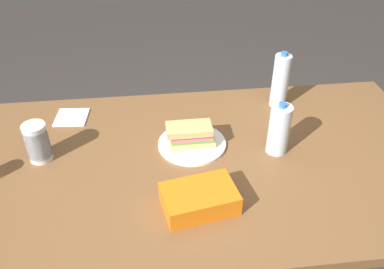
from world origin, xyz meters
The scene contains 8 objects.
dining_table centered at (0.00, 0.00, 0.66)m, with size 1.84×0.97×0.74m.
paper_plate centered at (0.01, -0.09, 0.75)m, with size 0.26×0.26×0.01m, color white.
sandwich centered at (0.02, -0.09, 0.80)m, with size 0.18×0.10×0.08m.
chip_bag centered at (0.03, 0.23, 0.78)m, with size 0.23×0.15×0.07m, color orange.
water_bottle_tall centered at (-0.30, -0.02, 0.84)m, with size 0.08×0.08×0.21m.
plastic_cup_stack centered at (0.57, -0.08, 0.82)m, with size 0.08×0.08×0.15m.
water_bottle_spare centered at (-0.39, -0.34, 0.86)m, with size 0.07×0.07×0.25m.
paper_napkin centered at (0.50, -0.34, 0.75)m, with size 0.13×0.13×0.01m, color white.
Camera 1 is at (0.15, 1.12, 1.70)m, focal length 37.78 mm.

